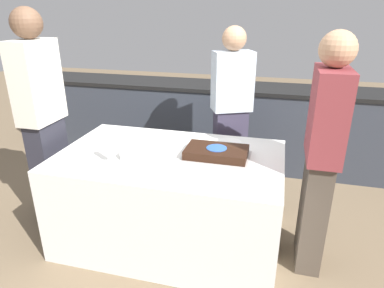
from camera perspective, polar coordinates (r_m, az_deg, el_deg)
name	(u,v)px	position (r m, az deg, el deg)	size (l,w,h in m)	color
ground_plane	(172,237)	(2.87, -3.36, -15.21)	(14.00, 14.00, 0.00)	#7A664C
back_counter	(212,123)	(4.02, 3.34, 3.51)	(4.40, 0.58, 0.92)	#333842
dining_table	(171,198)	(2.67, -3.54, -8.96)	(1.63, 1.00, 0.73)	white
cake	(216,152)	(2.46, 4.10, -1.40)	(0.48, 0.31, 0.07)	#B7B2AD
plate_stack	(135,154)	(2.47, -9.47, -1.66)	(0.22, 0.22, 0.05)	white
wine_glass	(109,146)	(2.39, -13.62, -0.37)	(0.07, 0.07, 0.19)	white
side_plate_near_cake	(230,142)	(2.73, 6.35, 0.36)	(0.18, 0.18, 0.00)	white
person_cutting_cake	(231,116)	(3.05, 6.50, 4.68)	(0.39, 0.32, 1.59)	#383347
person_seated_left	(43,119)	(2.91, -23.59, 3.79)	(0.22, 0.37, 1.74)	#282833
person_seated_right	(321,155)	(2.37, 20.77, -1.77)	(0.22, 0.41, 1.62)	#4C4238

